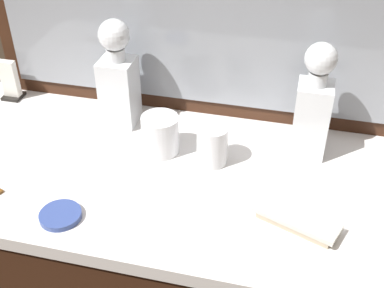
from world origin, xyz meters
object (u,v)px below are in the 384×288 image
(crystal_decanter_right, at_px, (119,83))
(porcelain_dish, at_px, (60,215))
(crystal_tumbler_front, at_px, (160,136))
(crystal_decanter_rear, at_px, (312,112))
(silver_brush_rear, at_px, (297,220))
(crystal_tumbler_far_left, at_px, (212,146))
(napkin_holder, at_px, (10,83))

(crystal_decanter_right, distance_m, porcelain_dish, 0.38)
(crystal_decanter_right, distance_m, crystal_tumbler_front, 0.18)
(crystal_decanter_rear, bearing_deg, crystal_tumbler_front, -166.81)
(crystal_tumbler_front, xyz_separation_m, silver_brush_rear, (0.33, -0.17, -0.03))
(crystal_tumbler_front, bearing_deg, crystal_tumbler_far_left, -5.71)
(crystal_decanter_right, xyz_separation_m, crystal_tumbler_front, (0.13, -0.10, -0.07))
(crystal_decanter_rear, bearing_deg, crystal_decanter_right, 177.39)
(crystal_decanter_right, height_order, crystal_decanter_rear, crystal_decanter_rear)
(crystal_tumbler_far_left, bearing_deg, silver_brush_rear, -38.39)
(porcelain_dish, distance_m, napkin_holder, 0.53)
(crystal_tumbler_front, height_order, porcelain_dish, crystal_tumbler_front)
(crystal_tumbler_front, bearing_deg, porcelain_dish, -116.27)
(crystal_decanter_rear, height_order, silver_brush_rear, crystal_decanter_rear)
(crystal_decanter_rear, relative_size, crystal_tumbler_far_left, 2.95)
(crystal_tumbler_front, xyz_separation_m, napkin_holder, (-0.47, 0.14, 0.00))
(crystal_tumbler_front, distance_m, silver_brush_rear, 0.37)
(crystal_tumbler_far_left, bearing_deg, crystal_tumbler_front, 174.29)
(crystal_decanter_rear, distance_m, crystal_tumbler_front, 0.35)
(silver_brush_rear, distance_m, napkin_holder, 0.85)
(silver_brush_rear, relative_size, napkin_holder, 1.61)
(crystal_tumbler_front, relative_size, porcelain_dish, 1.10)
(silver_brush_rear, bearing_deg, crystal_tumbler_far_left, 141.61)
(crystal_tumbler_front, height_order, napkin_holder, napkin_holder)
(crystal_decanter_rear, distance_m, napkin_holder, 0.80)
(crystal_decanter_right, bearing_deg, silver_brush_rear, -30.54)
(crystal_decanter_rear, height_order, porcelain_dish, crystal_decanter_rear)
(crystal_tumbler_far_left, distance_m, porcelain_dish, 0.36)
(crystal_decanter_rear, height_order, crystal_tumbler_front, crystal_decanter_rear)
(napkin_holder, bearing_deg, crystal_decanter_rear, -4.48)
(crystal_tumbler_front, bearing_deg, crystal_decanter_right, 143.42)
(crystal_tumbler_far_left, height_order, porcelain_dish, crystal_tumbler_far_left)
(crystal_tumbler_far_left, distance_m, napkin_holder, 0.61)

